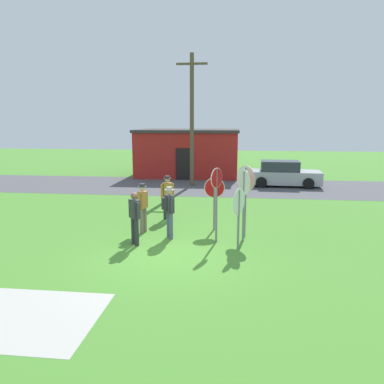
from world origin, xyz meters
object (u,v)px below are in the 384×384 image
at_px(person_near_signs, 135,216).
at_px(stop_sign_tallest, 216,193).
at_px(parked_car_on_street, 283,174).
at_px(stop_sign_far_back, 246,188).
at_px(person_holding_notes, 169,209).
at_px(person_in_teal, 142,204).
at_px(stop_sign_rear_left, 244,192).
at_px(utility_pole, 192,118).
at_px(stop_sign_low_front, 239,208).
at_px(person_in_blue, 167,195).
at_px(stop_sign_leaning_right, 214,195).

bearing_deg(person_near_signs, stop_sign_tallest, 13.08).
bearing_deg(parked_car_on_street, stop_sign_far_back, -103.28).
bearing_deg(person_holding_notes, stop_sign_tallest, -8.39).
bearing_deg(person_in_teal, stop_sign_rear_left, -9.96).
xyz_separation_m(stop_sign_far_back, person_in_teal, (-3.55, 0.02, -0.66)).
bearing_deg(stop_sign_rear_left, utility_pole, 105.42).
bearing_deg(stop_sign_low_front, stop_sign_tallest, 142.08).
bearing_deg(person_near_signs, parked_car_on_street, 63.37).
relative_size(stop_sign_low_front, person_near_signs, 1.12).
height_order(stop_sign_rear_left, person_near_signs, stop_sign_rear_left).
xyz_separation_m(parked_car_on_street, person_near_signs, (-5.93, -11.83, 0.26)).
bearing_deg(utility_pole, stop_sign_tallest, -79.24).
bearing_deg(person_in_blue, person_near_signs, -97.67).
height_order(stop_sign_leaning_right, stop_sign_low_front, stop_sign_leaning_right).
bearing_deg(utility_pole, parked_car_on_street, 6.16).
distance_m(stop_sign_far_back, person_in_blue, 3.66).
height_order(stop_sign_low_front, person_near_signs, stop_sign_low_front).
relative_size(stop_sign_far_back, person_holding_notes, 1.39).
xyz_separation_m(parked_car_on_street, stop_sign_far_back, (-2.48, -10.49, 0.98)).
relative_size(stop_sign_rear_left, person_near_signs, 1.40).
distance_m(stop_sign_rear_left, person_in_blue, 3.95).
relative_size(person_near_signs, person_in_blue, 0.97).
relative_size(stop_sign_far_back, person_in_blue, 1.39).
relative_size(utility_pole, stop_sign_tallest, 3.18).
xyz_separation_m(stop_sign_rear_left, person_in_teal, (-3.48, 0.61, -0.61)).
height_order(parked_car_on_street, stop_sign_low_front, stop_sign_low_front).
height_order(parked_car_on_street, person_in_teal, person_in_teal).
bearing_deg(person_in_teal, stop_sign_low_front, -21.67).
relative_size(stop_sign_far_back, person_in_teal, 1.39).
distance_m(stop_sign_far_back, person_near_signs, 3.77).
bearing_deg(stop_sign_rear_left, parked_car_on_street, 77.09).
bearing_deg(person_in_blue, person_in_teal, -105.46).
bearing_deg(parked_car_on_street, person_near_signs, -116.63).
relative_size(stop_sign_low_front, person_holding_notes, 1.09).
xyz_separation_m(stop_sign_low_front, person_near_signs, (-3.22, -0.04, -0.33)).
bearing_deg(stop_sign_far_back, stop_sign_rear_left, -96.19).
height_order(stop_sign_leaning_right, stop_sign_far_back, stop_sign_far_back).
xyz_separation_m(stop_sign_low_front, stop_sign_far_back, (0.23, 1.30, 0.39)).
height_order(utility_pole, stop_sign_rear_left, utility_pole).
distance_m(stop_sign_low_front, person_in_teal, 3.58).
relative_size(stop_sign_rear_left, person_in_blue, 1.36).
relative_size(stop_sign_leaning_right, stop_sign_tallest, 0.78).
xyz_separation_m(stop_sign_low_front, person_holding_notes, (-2.27, 0.78, -0.27)).
bearing_deg(stop_sign_rear_left, person_in_teal, 170.04).
xyz_separation_m(person_in_teal, person_in_blue, (0.54, 1.95, -0.03)).
height_order(person_near_signs, person_in_blue, person_in_blue).
bearing_deg(stop_sign_rear_left, stop_sign_far_back, 83.81).
bearing_deg(person_near_signs, stop_sign_leaning_right, 39.94).
distance_m(parked_car_on_street, person_holding_notes, 12.09).
distance_m(person_near_signs, person_in_blue, 3.33).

